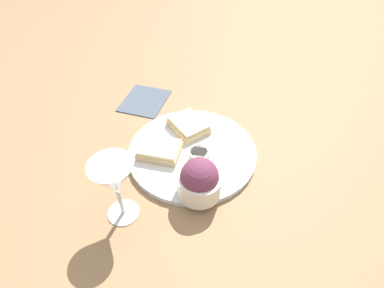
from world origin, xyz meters
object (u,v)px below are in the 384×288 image
object	(u,v)px
sauce_ramekin	(199,155)
cheese_toast_far	(160,150)
salad_bowl	(199,180)
napkin	(145,100)
cheese_toast_near	(188,125)
wine_glass	(114,180)

from	to	relation	value
sauce_ramekin	cheese_toast_far	xyz separation A→B (m)	(-0.09, -0.04, -0.00)
cheese_toast_far	sauce_ramekin	bearing A→B (deg)	22.08
cheese_toast_far	salad_bowl	bearing A→B (deg)	-15.46
napkin	cheese_toast_near	bearing A→B (deg)	-12.08
cheese_toast_far	wine_glass	distance (m)	0.18
cheese_toast_near	wine_glass	distance (m)	0.29
cheese_toast_near	cheese_toast_far	xyz separation A→B (m)	(-0.00, -0.11, -0.00)
salad_bowl	cheese_toast_far	world-z (taller)	salad_bowl
salad_bowl	cheese_toast_far	xyz separation A→B (m)	(-0.14, 0.04, -0.02)
salad_bowl	cheese_toast_near	distance (m)	0.20
cheese_toast_far	napkin	distance (m)	0.24
napkin	salad_bowl	bearing A→B (deg)	-30.61
salad_bowl	sauce_ramekin	xyz separation A→B (m)	(-0.05, 0.07, -0.02)
napkin	wine_glass	bearing A→B (deg)	-55.21
salad_bowl	cheese_toast_near	bearing A→B (deg)	131.80
salad_bowl	cheese_toast_near	xyz separation A→B (m)	(-0.13, 0.15, -0.02)
wine_glass	cheese_toast_far	bearing A→B (deg)	102.33
cheese_toast_near	napkin	bearing A→B (deg)	167.92
wine_glass	salad_bowl	bearing A→B (deg)	50.44
cheese_toast_far	napkin	world-z (taller)	cheese_toast_far
cheese_toast_near	napkin	world-z (taller)	cheese_toast_near
salad_bowl	wine_glass	bearing A→B (deg)	-129.56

